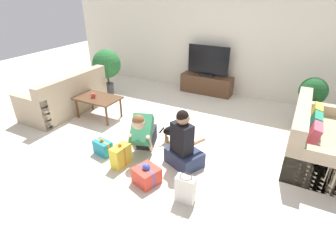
{
  "coord_description": "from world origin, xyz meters",
  "views": [
    {
      "loc": [
        2.01,
        -3.76,
        2.46
      ],
      "look_at": [
        0.27,
        -0.45,
        0.45
      ],
      "focal_mm": 28.0,
      "sensor_mm": 36.0,
      "label": 1
    }
  ],
  "objects_px": {
    "tv": "(208,62)",
    "sofa_right": "(315,140)",
    "gift_box_b": "(147,175)",
    "gift_box_c": "(103,148)",
    "sofa_left": "(66,98)",
    "tv_console": "(206,84)",
    "potted_plant_corner_right": "(313,94)",
    "gift_bag_a": "(185,189)",
    "gift_box_a": "(121,156)",
    "mug": "(93,96)",
    "potted_plant_corner_left": "(107,65)",
    "person_sitting": "(183,146)",
    "dog": "(176,130)",
    "person_kneeling": "(143,132)",
    "coffee_table": "(98,100)"
  },
  "relations": [
    {
      "from": "tv",
      "to": "sofa_right",
      "type": "bearing_deg",
      "value": -37.09
    },
    {
      "from": "gift_box_b",
      "to": "gift_box_c",
      "type": "bearing_deg",
      "value": 164.82
    },
    {
      "from": "sofa_left",
      "to": "tv_console",
      "type": "distance_m",
      "value": 3.39
    },
    {
      "from": "potted_plant_corner_right",
      "to": "gift_bag_a",
      "type": "xyz_separation_m",
      "value": [
        -1.25,
        -3.14,
        -0.44
      ]
    },
    {
      "from": "tv",
      "to": "gift_box_a",
      "type": "xyz_separation_m",
      "value": [
        -0.07,
        -3.54,
        -0.62
      ]
    },
    {
      "from": "tv_console",
      "to": "mug",
      "type": "height_order",
      "value": "mug"
    },
    {
      "from": "tv_console",
      "to": "gift_box_c",
      "type": "relative_size",
      "value": 3.91
    },
    {
      "from": "gift_box_c",
      "to": "gift_bag_a",
      "type": "bearing_deg",
      "value": -12.05
    },
    {
      "from": "potted_plant_corner_left",
      "to": "person_sitting",
      "type": "distance_m",
      "value": 3.52
    },
    {
      "from": "potted_plant_corner_right",
      "to": "gift_box_b",
      "type": "distance_m",
      "value": 3.63
    },
    {
      "from": "sofa_left",
      "to": "dog",
      "type": "bearing_deg",
      "value": 89.51
    },
    {
      "from": "tv_console",
      "to": "potted_plant_corner_left",
      "type": "distance_m",
      "value": 2.54
    },
    {
      "from": "gift_box_c",
      "to": "tv_console",
      "type": "bearing_deg",
      "value": 81.53
    },
    {
      "from": "potted_plant_corner_right",
      "to": "tv_console",
      "type": "bearing_deg",
      "value": 164.82
    },
    {
      "from": "gift_box_c",
      "to": "gift_box_b",
      "type": "bearing_deg",
      "value": -15.18
    },
    {
      "from": "person_kneeling",
      "to": "gift_box_a",
      "type": "xyz_separation_m",
      "value": [
        -0.08,
        -0.52,
        -0.17
      ]
    },
    {
      "from": "person_kneeling",
      "to": "coffee_table",
      "type": "bearing_deg",
      "value": 137.86
    },
    {
      "from": "tv",
      "to": "coffee_table",
      "type": "bearing_deg",
      "value": -121.86
    },
    {
      "from": "sofa_left",
      "to": "gift_box_b",
      "type": "bearing_deg",
      "value": 66.2
    },
    {
      "from": "person_kneeling",
      "to": "sofa_left",
      "type": "bearing_deg",
      "value": 147.39
    },
    {
      "from": "coffee_table",
      "to": "gift_box_a",
      "type": "distance_m",
      "value": 1.84
    },
    {
      "from": "person_kneeling",
      "to": "gift_box_b",
      "type": "bearing_deg",
      "value": -74.42
    },
    {
      "from": "potted_plant_corner_right",
      "to": "dog",
      "type": "bearing_deg",
      "value": -137.57
    },
    {
      "from": "gift_bag_a",
      "to": "tv",
      "type": "bearing_deg",
      "value": 106.55
    },
    {
      "from": "gift_box_b",
      "to": "person_sitting",
      "type": "bearing_deg",
      "value": 66.35
    },
    {
      "from": "gift_bag_a",
      "to": "mug",
      "type": "distance_m",
      "value": 3.01
    },
    {
      "from": "tv",
      "to": "sofa_left",
      "type": "bearing_deg",
      "value": -133.29
    },
    {
      "from": "dog",
      "to": "person_sitting",
      "type": "bearing_deg",
      "value": 170.04
    },
    {
      "from": "sofa_right",
      "to": "gift_box_b",
      "type": "height_order",
      "value": "sofa_right"
    },
    {
      "from": "coffee_table",
      "to": "gift_box_c",
      "type": "height_order",
      "value": "coffee_table"
    },
    {
      "from": "tv_console",
      "to": "gift_bag_a",
      "type": "distance_m",
      "value": 3.95
    },
    {
      "from": "person_sitting",
      "to": "coffee_table",
      "type": "bearing_deg",
      "value": 7.29
    },
    {
      "from": "sofa_right",
      "to": "tv_console",
      "type": "relative_size",
      "value": 1.39
    },
    {
      "from": "coffee_table",
      "to": "potted_plant_corner_left",
      "type": "distance_m",
      "value": 1.41
    },
    {
      "from": "potted_plant_corner_left",
      "to": "person_kneeling",
      "type": "relative_size",
      "value": 1.38
    },
    {
      "from": "sofa_right",
      "to": "person_kneeling",
      "type": "distance_m",
      "value": 2.74
    },
    {
      "from": "gift_bag_a",
      "to": "person_sitting",
      "type": "bearing_deg",
      "value": 116.93
    },
    {
      "from": "person_sitting",
      "to": "gift_box_a",
      "type": "distance_m",
      "value": 0.97
    },
    {
      "from": "coffee_table",
      "to": "tv",
      "type": "distance_m",
      "value": 2.84
    },
    {
      "from": "potted_plant_corner_right",
      "to": "person_kneeling",
      "type": "xyz_separation_m",
      "value": [
        -2.36,
        -2.37,
        -0.28
      ]
    },
    {
      "from": "tv_console",
      "to": "person_sitting",
      "type": "bearing_deg",
      "value": -75.98
    },
    {
      "from": "tv_console",
      "to": "potted_plant_corner_right",
      "type": "xyz_separation_m",
      "value": [
        2.37,
        -0.64,
        0.4
      ]
    },
    {
      "from": "sofa_right",
      "to": "dog",
      "type": "relative_size",
      "value": 4.28
    },
    {
      "from": "tv_console",
      "to": "potted_plant_corner_right",
      "type": "distance_m",
      "value": 2.49
    },
    {
      "from": "sofa_right",
      "to": "gift_box_c",
      "type": "bearing_deg",
      "value": 116.8
    },
    {
      "from": "tv_console",
      "to": "tv",
      "type": "xyz_separation_m",
      "value": [
        0.0,
        0.0,
        0.56
      ]
    },
    {
      "from": "dog",
      "to": "gift_box_b",
      "type": "relative_size",
      "value": 1.08
    },
    {
      "from": "coffee_table",
      "to": "potted_plant_corner_right",
      "type": "xyz_separation_m",
      "value": [
        3.85,
        1.74,
        0.23
      ]
    },
    {
      "from": "potted_plant_corner_right",
      "to": "gift_box_c",
      "type": "xyz_separation_m",
      "value": [
        -2.88,
        -2.79,
        -0.5
      ]
    },
    {
      "from": "potted_plant_corner_right",
      "to": "gift_box_b",
      "type": "xyz_separation_m",
      "value": [
        -1.87,
        -3.06,
        -0.5
      ]
    }
  ]
}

